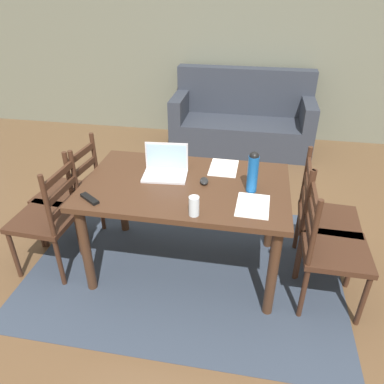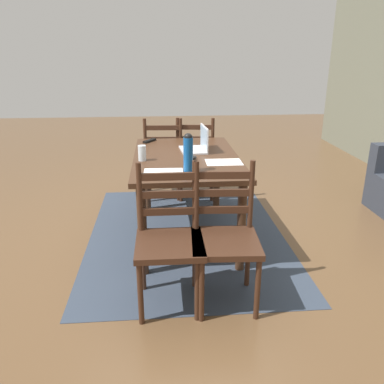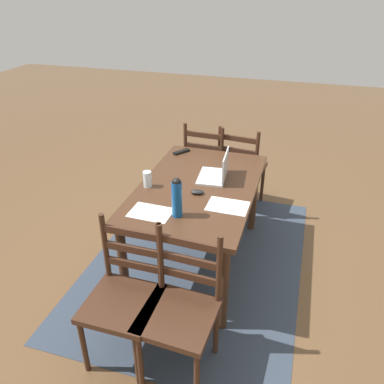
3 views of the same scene
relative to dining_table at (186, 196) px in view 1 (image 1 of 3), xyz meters
name	(u,v)px [view 1 (image 1 of 3)]	position (x,y,z in m)	size (l,w,h in m)	color
ground_plane	(186,264)	(0.00, 0.00, -0.66)	(14.00, 14.00, 0.00)	brown
area_rug	(186,264)	(0.00, 0.00, -0.66)	(2.44, 1.78, 0.01)	#333D4C
wall_back	(229,35)	(0.00, 2.98, 0.69)	(8.00, 0.12, 2.70)	#6B6D5B
dining_table	(186,196)	(0.00, 0.00, 0.00)	(1.47, 0.91, 0.76)	#422819
chair_right_near	(330,249)	(1.02, -0.18, -0.20)	(0.44, 0.44, 0.95)	#3D2316
chair_left_near	(49,218)	(-1.02, -0.18, -0.20)	(0.46, 0.46, 0.95)	#3D2316
chair_right_far	(323,218)	(1.02, 0.18, -0.20)	(0.46, 0.46, 0.95)	#3D2316
chair_left_far	(71,194)	(-1.02, 0.18, -0.20)	(0.49, 0.49, 0.95)	#3D2316
couch	(242,121)	(0.27, 2.50, -0.31)	(1.80, 0.80, 1.00)	#2D333D
laptop	(166,167)	(-0.17, 0.12, 0.16)	(0.34, 0.25, 0.23)	silver
water_bottle	(253,171)	(0.46, -0.02, 0.25)	(0.07, 0.07, 0.29)	#145199
drinking_glass	(194,206)	(0.13, -0.38, 0.16)	(0.07, 0.07, 0.13)	silver
computer_mouse	(204,181)	(0.13, 0.03, 0.12)	(0.06, 0.10, 0.03)	black
tv_remote	(90,199)	(-0.58, -0.33, 0.11)	(0.04, 0.17, 0.02)	black
paper_stack_left	(224,168)	(0.24, 0.30, 0.10)	(0.21, 0.30, 0.00)	white
paper_stack_right	(253,205)	(0.48, -0.21, 0.10)	(0.21, 0.30, 0.00)	white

